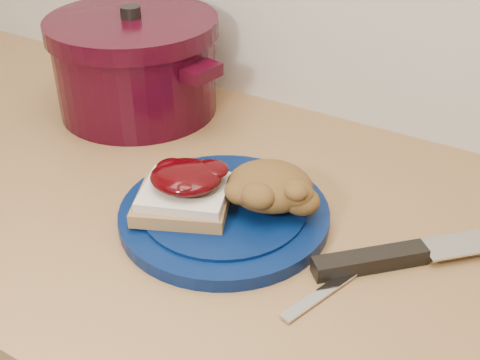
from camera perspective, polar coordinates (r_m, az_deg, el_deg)
The scene contains 7 objects.
plate at distance 0.72m, azimuth -1.50°, elevation -3.28°, with size 0.25×0.25×0.02m, color #04143D.
sandwich at distance 0.70m, azimuth -5.30°, elevation -0.97°, with size 0.14×0.13×0.05m.
stuffing_mound at distance 0.71m, azimuth 2.83°, elevation -0.57°, with size 0.10×0.09×0.05m, color brown.
chef_knife at distance 0.69m, azimuth 15.74°, elevation -6.75°, with size 0.26×0.26×0.02m.
butter_knife at distance 0.65m, azimuth 9.49°, elevation -9.36°, with size 0.17×0.01×0.00m, color silver.
dutch_oven at distance 0.97m, azimuth -9.86°, elevation 10.75°, with size 0.32×0.29×0.17m.
pepper_grinder at distance 1.01m, azimuth -9.94°, elevation 10.88°, with size 0.06×0.06×0.12m.
Camera 1 is at (0.33, 0.99, 1.34)m, focal length 45.00 mm.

